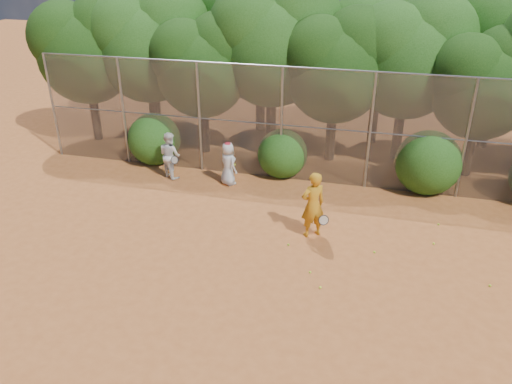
# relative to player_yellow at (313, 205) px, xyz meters

# --- Properties ---
(ground) EXTENTS (80.00, 80.00, 0.00)m
(ground) POSITION_rel_player_yellow_xyz_m (-0.70, -2.33, -0.99)
(ground) COLOR #A75625
(ground) RESTS_ON ground
(fence_back) EXTENTS (20.05, 0.09, 4.03)m
(fence_back) POSITION_rel_player_yellow_xyz_m (-0.82, 3.67, 1.06)
(fence_back) COLOR gray
(fence_back) RESTS_ON ground
(tree_0) EXTENTS (4.38, 3.81, 6.00)m
(tree_0) POSITION_rel_player_yellow_xyz_m (-10.15, 5.71, 2.94)
(tree_0) COLOR black
(tree_0) RESTS_ON ground
(tree_1) EXTENTS (4.64, 4.03, 6.35)m
(tree_1) POSITION_rel_player_yellow_xyz_m (-7.65, 6.21, 3.18)
(tree_1) COLOR black
(tree_1) RESTS_ON ground
(tree_2) EXTENTS (3.99, 3.47, 5.47)m
(tree_2) POSITION_rel_player_yellow_xyz_m (-5.15, 5.50, 2.60)
(tree_2) COLOR black
(tree_2) RESTS_ON ground
(tree_3) EXTENTS (4.89, 4.26, 6.70)m
(tree_3) POSITION_rel_player_yellow_xyz_m (-2.64, 6.51, 3.41)
(tree_3) COLOR black
(tree_3) RESTS_ON ground
(tree_4) EXTENTS (4.19, 3.64, 5.73)m
(tree_4) POSITION_rel_player_yellow_xyz_m (-0.15, 5.90, 2.77)
(tree_4) COLOR black
(tree_4) RESTS_ON ground
(tree_5) EXTENTS (4.51, 3.92, 6.17)m
(tree_5) POSITION_rel_player_yellow_xyz_m (2.35, 6.71, 3.06)
(tree_5) COLOR black
(tree_5) RESTS_ON ground
(tree_6) EXTENTS (3.86, 3.36, 5.29)m
(tree_6) POSITION_rel_player_yellow_xyz_m (4.84, 5.70, 2.48)
(tree_6) COLOR black
(tree_6) RESTS_ON ground
(tree_9) EXTENTS (4.83, 4.20, 6.62)m
(tree_9) POSITION_rel_player_yellow_xyz_m (-8.64, 8.51, 3.35)
(tree_9) COLOR black
(tree_9) RESTS_ON ground
(tree_10) EXTENTS (5.15, 4.48, 7.06)m
(tree_10) POSITION_rel_player_yellow_xyz_m (-3.64, 8.71, 3.64)
(tree_10) COLOR black
(tree_10) RESTS_ON ground
(tree_11) EXTENTS (4.64, 4.03, 6.35)m
(tree_11) POSITION_rel_player_yellow_xyz_m (1.35, 8.31, 3.18)
(tree_11) COLOR black
(tree_11) RESTS_ON ground
(tree_12) EXTENTS (5.02, 4.37, 6.88)m
(tree_12) POSITION_rel_player_yellow_xyz_m (5.86, 8.91, 3.52)
(tree_12) COLOR black
(tree_12) RESTS_ON ground
(bush_0) EXTENTS (2.00, 2.00, 2.00)m
(bush_0) POSITION_rel_player_yellow_xyz_m (-6.70, 3.97, 0.01)
(bush_0) COLOR #1C4711
(bush_0) RESTS_ON ground
(bush_1) EXTENTS (1.80, 1.80, 1.80)m
(bush_1) POSITION_rel_player_yellow_xyz_m (-1.70, 3.97, -0.09)
(bush_1) COLOR #1C4711
(bush_1) RESTS_ON ground
(bush_2) EXTENTS (2.20, 2.20, 2.20)m
(bush_2) POSITION_rel_player_yellow_xyz_m (3.30, 3.97, 0.11)
(bush_2) COLOR #1C4711
(bush_2) RESTS_ON ground
(player_yellow) EXTENTS (0.94, 0.80, 1.98)m
(player_yellow) POSITION_rel_player_yellow_xyz_m (0.00, 0.00, 0.00)
(player_yellow) COLOR #C68317
(player_yellow) RESTS_ON ground
(player_teen) EXTENTS (0.89, 0.85, 1.56)m
(player_teen) POSITION_rel_player_yellow_xyz_m (-3.36, 2.70, -0.21)
(player_teen) COLOR silver
(player_teen) RESTS_ON ground
(player_white) EXTENTS (1.03, 0.96, 1.68)m
(player_white) POSITION_rel_player_yellow_xyz_m (-5.56, 2.78, -0.15)
(player_white) COLOR silver
(player_white) RESTS_ON ground
(ball_0) EXTENTS (0.07, 0.07, 0.07)m
(ball_0) POSITION_rel_player_yellow_xyz_m (0.26, -1.89, -0.95)
(ball_0) COLOR #B5D426
(ball_0) RESTS_ON ground
(ball_1) EXTENTS (0.07, 0.07, 0.07)m
(ball_1) POSITION_rel_player_yellow_xyz_m (1.82, -0.52, -0.95)
(ball_1) COLOR #B5D426
(ball_1) RESTS_ON ground
(ball_2) EXTENTS (0.07, 0.07, 0.07)m
(ball_2) POSITION_rel_player_yellow_xyz_m (0.60, -2.46, -0.95)
(ball_2) COLOR #B5D426
(ball_2) RESTS_ON ground
(ball_3) EXTENTS (0.07, 0.07, 0.07)m
(ball_3) POSITION_rel_player_yellow_xyz_m (4.65, -1.33, -0.95)
(ball_3) COLOR #B5D426
(ball_3) RESTS_ON ground
(ball_4) EXTENTS (0.07, 0.07, 0.07)m
(ball_4) POSITION_rel_player_yellow_xyz_m (-0.53, -0.74, -0.95)
(ball_4) COLOR #B5D426
(ball_4) RESTS_ON ground
(ball_5) EXTENTS (0.07, 0.07, 0.07)m
(ball_5) POSITION_rel_player_yellow_xyz_m (3.42, 0.34, -0.95)
(ball_5) COLOR #B5D426
(ball_5) RESTS_ON ground
(ball_6) EXTENTS (0.07, 0.07, 0.07)m
(ball_6) POSITION_rel_player_yellow_xyz_m (3.62, 1.51, -0.95)
(ball_6) COLOR #B5D426
(ball_6) RESTS_ON ground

